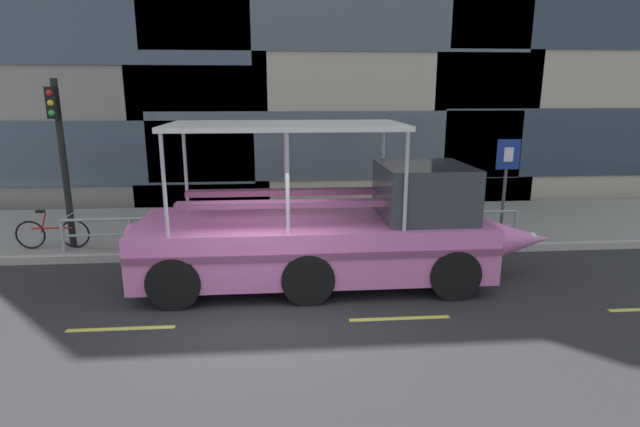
% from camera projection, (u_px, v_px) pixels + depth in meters
% --- Properties ---
extents(ground_plane, '(120.00, 120.00, 0.00)m').
position_uv_depth(ground_plane, '(264.00, 313.00, 9.10)').
color(ground_plane, '#2B2B2D').
extents(sidewalk, '(32.00, 4.80, 0.18)m').
position_uv_depth(sidewalk, '(269.00, 227.00, 14.50)').
color(sidewalk, gray).
rests_on(sidewalk, ground_plane).
extents(curb_edge, '(32.00, 0.18, 0.18)m').
position_uv_depth(curb_edge, '(267.00, 254.00, 12.09)').
color(curb_edge, '#B2ADA3').
rests_on(curb_edge, ground_plane).
extents(lane_centreline, '(25.80, 0.12, 0.01)m').
position_uv_depth(lane_centreline, '(263.00, 323.00, 8.67)').
color(lane_centreline, '#DBD64C').
rests_on(lane_centreline, ground_plane).
extents(curb_guardrail, '(11.26, 0.09, 0.80)m').
position_uv_depth(curb_guardrail, '(297.00, 225.00, 12.33)').
color(curb_guardrail, '#9EA0A8').
rests_on(curb_guardrail, sidewalk).
extents(traffic_light_pole, '(0.24, 0.46, 4.02)m').
position_uv_depth(traffic_light_pole, '(61.00, 147.00, 11.79)').
color(traffic_light_pole, black).
rests_on(traffic_light_pole, sidewalk).
extents(parking_sign, '(0.60, 0.12, 2.55)m').
position_uv_depth(parking_sign, '(506.00, 171.00, 12.80)').
color(parking_sign, '#4C4F54').
rests_on(parking_sign, sidewalk).
extents(leaned_bicycle, '(1.74, 0.46, 0.96)m').
position_uv_depth(leaned_bicycle, '(53.00, 233.00, 12.14)').
color(leaned_bicycle, black).
rests_on(leaned_bicycle, sidewalk).
extents(duck_tour_boat, '(8.78, 2.48, 3.31)m').
position_uv_depth(duck_tour_boat, '(338.00, 233.00, 10.36)').
color(duck_tour_boat, pink).
rests_on(duck_tour_boat, ground_plane).
extents(pedestrian_near_bow, '(0.41, 0.30, 1.60)m').
position_uv_depth(pedestrian_near_bow, '(441.00, 199.00, 13.22)').
color(pedestrian_near_bow, '#1E2338').
rests_on(pedestrian_near_bow, sidewalk).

